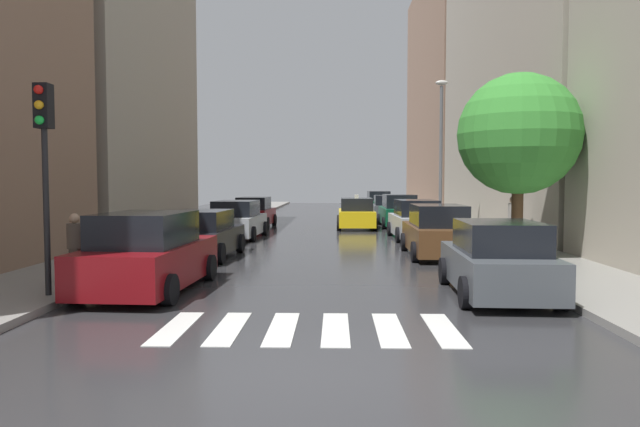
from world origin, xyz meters
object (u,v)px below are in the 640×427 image
parked_car_left_third (237,221)px  parked_car_right_fifth (386,208)px  parked_car_right_fourth (399,212)px  parked_car_left_fourth (254,213)px  parked_car_right_sixth (378,203)px  traffic_light_left_corner (44,142)px  lamp_post_right (441,144)px  parked_car_left_nearest (149,255)px  parked_car_right_third (415,221)px  parked_car_right_second (437,232)px  parked_car_right_nearest (497,261)px  parked_car_left_second (202,235)px  street_tree_right (519,134)px  pedestrian_near_tree (75,246)px  taxi_midroad (356,214)px  pedestrian_foreground (513,205)px

parked_car_left_third → parked_car_right_fifth: size_ratio=0.99×
parked_car_left_third → parked_car_right_fourth: bearing=-47.3°
parked_car_left_fourth → parked_car_right_sixth: parked_car_right_sixth is taller
traffic_light_left_corner → lamp_post_right: (11.00, 16.36, 1.01)m
parked_car_left_nearest → parked_car_right_fifth: parked_car_left_nearest is taller
parked_car_left_nearest → parked_car_right_sixth: bearing=-10.6°
parked_car_right_third → parked_car_left_third: bearing=87.6°
parked_car_right_second → parked_car_right_sixth: size_ratio=1.04×
parked_car_right_nearest → parked_car_right_sixth: parked_car_right_sixth is taller
parked_car_right_second → parked_car_right_fifth: parked_car_right_second is taller
parked_car_right_fifth → traffic_light_left_corner: size_ratio=1.04×
parked_car_left_second → street_tree_right: street_tree_right is taller
parked_car_left_second → pedestrian_near_tree: 5.45m
parked_car_right_fifth → taxi_midroad: (-2.28, -7.68, 0.01)m
taxi_midroad → parked_car_right_fourth: bearing=-63.3°
parked_car_right_third → pedestrian_foreground: size_ratio=2.23×
parked_car_left_fourth → lamp_post_right: (9.53, -3.03, 3.52)m
parked_car_left_second → parked_car_right_fourth: size_ratio=0.96×
parked_car_left_fourth → parked_car_right_third: 10.03m
pedestrian_near_tree → parked_car_left_second: bearing=-16.1°
parked_car_right_sixth → traffic_light_left_corner: bearing=162.8°
parked_car_left_second → pedestrian_foreground: 11.52m
parked_car_right_nearest → parked_car_right_second: 6.57m
parked_car_right_sixth → street_tree_right: bearing=-176.3°
parked_car_left_nearest → parked_car_left_fourth: (-0.21, 18.16, -0.06)m
parked_car_right_fifth → taxi_midroad: bearing=164.7°
parked_car_right_third → parked_car_right_fifth: (-0.07, 13.23, -0.04)m
parked_car_left_second → parked_car_right_second: 7.74m
taxi_midroad → pedestrian_foreground: bearing=-146.8°
parked_car_left_nearest → pedestrian_foreground: bearing=-47.9°
parked_car_right_sixth → street_tree_right: 26.48m
parked_car_right_sixth → parked_car_right_third: bearing=178.9°
parked_car_left_third → taxi_midroad: bearing=-42.6°
parked_car_right_nearest → parked_car_right_third: 12.30m
lamp_post_right → pedestrian_foreground: bearing=-75.7°
parked_car_right_second → pedestrian_foreground: bearing=-50.7°
street_tree_right → parked_car_right_nearest: bearing=-111.2°
parked_car_left_nearest → street_tree_right: (9.96, 5.44, 3.13)m
taxi_midroad → parked_car_right_fifth: bearing=-16.3°
parked_car_right_sixth → pedestrian_near_tree: parked_car_right_sixth is taller
lamp_post_right → parked_car_right_fifth: bearing=99.7°
parked_car_left_second → parked_car_left_third: size_ratio=0.99×
parked_car_right_nearest → street_tree_right: bearing=-19.0°
parked_car_right_nearest → parked_car_right_second: parked_car_right_second is taller
parked_car_right_nearest → traffic_light_left_corner: size_ratio=0.97×
parked_car_left_nearest → parked_car_right_third: parked_car_left_nearest is taller
pedestrian_foreground → traffic_light_left_corner: 16.25m
parked_car_left_third → parked_car_left_fourth: parked_car_left_third is taller
parked_car_left_third → parked_car_right_nearest: bearing=-145.3°
parked_car_left_nearest → street_tree_right: 11.77m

